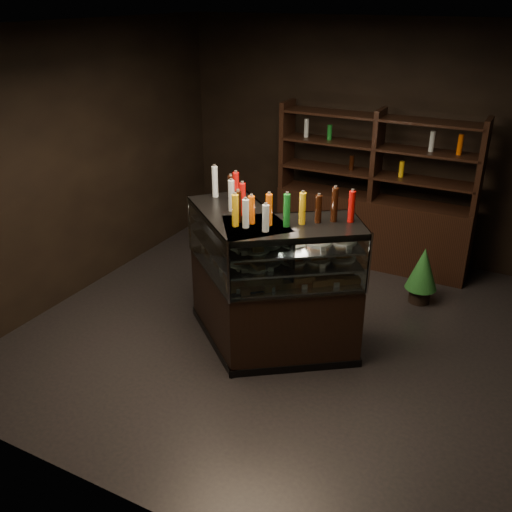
{
  "coord_description": "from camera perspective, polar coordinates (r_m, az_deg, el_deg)",
  "views": [
    {
      "loc": [
        2.16,
        -4.66,
        3.26
      ],
      "look_at": [
        -0.05,
        -0.44,
        1.04
      ],
      "focal_mm": 40.0,
      "sensor_mm": 36.0,
      "label": 1
    }
  ],
  "objects": [
    {
      "name": "room_shell",
      "position": [
        5.3,
        2.78,
        10.56
      ],
      "size": [
        5.02,
        5.02,
        3.01
      ],
      "color": "black",
      "rests_on": "ground"
    },
    {
      "name": "food_display",
      "position": [
        5.33,
        0.84,
        0.41
      ],
      "size": [
        1.64,
        0.88,
        0.43
      ],
      "color": "#BD7543",
      "rests_on": "display_case"
    },
    {
      "name": "ground",
      "position": [
        6.08,
        2.4,
        -7.43
      ],
      "size": [
        5.0,
        5.0,
        0.0
      ],
      "primitive_type": "plane",
      "color": "black",
      "rests_on": "ground"
    },
    {
      "name": "back_shelving",
      "position": [
        7.45,
        11.45,
        3.61
      ],
      "size": [
        2.48,
        0.43,
        2.0
      ],
      "rotation": [
        0.0,
        0.0,
        0.0
      ],
      "color": "black",
      "rests_on": "ground"
    },
    {
      "name": "potted_conifer",
      "position": [
        6.67,
        16.38,
        -1.12
      ],
      "size": [
        0.36,
        0.36,
        0.76
      ],
      "rotation": [
        0.0,
        0.0,
        0.35
      ],
      "color": "black",
      "rests_on": "ground"
    },
    {
      "name": "bottles_top",
      "position": [
        5.16,
        0.92,
        5.25
      ],
      "size": [
        1.46,
        0.74,
        0.3
      ],
      "color": "#D8590A",
      "rests_on": "display_case"
    },
    {
      "name": "display_case",
      "position": [
        5.6,
        0.83,
        -4.94
      ],
      "size": [
        1.98,
        1.31,
        1.39
      ],
      "rotation": [
        0.0,
        0.0,
        -0.05
      ],
      "color": "black",
      "rests_on": "ground"
    }
  ]
}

